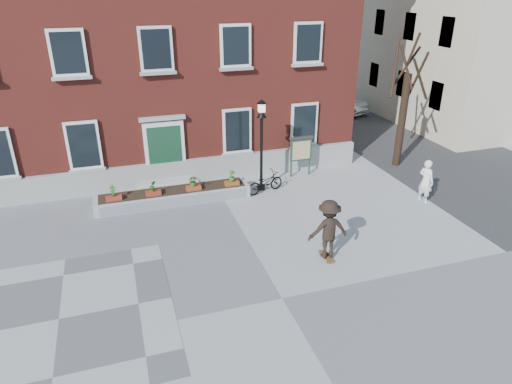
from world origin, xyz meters
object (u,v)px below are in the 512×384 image
object	(u,v)px
notice_board	(301,150)
skateboarder	(328,229)
lamp_post	(261,133)
parked_car	(338,101)
bystander	(426,181)
bicycle	(265,182)

from	to	relation	value
notice_board	skateboarder	bearing A→B (deg)	-105.69
lamp_post	notice_board	world-z (taller)	lamp_post
parked_car	skateboarder	bearing A→B (deg)	-138.87
parked_car	lamp_post	world-z (taller)	lamp_post
lamp_post	skateboarder	world-z (taller)	lamp_post
bystander	notice_board	xyz separation A→B (m)	(-3.73, 4.05, 0.36)
bicycle	lamp_post	xyz separation A→B (m)	(-0.07, 0.32, 2.09)
parked_car	notice_board	size ratio (longest dim) A/B	2.33
skateboarder	bicycle	bearing A→B (deg)	92.72
bystander	skateboarder	xyz separation A→B (m)	(-5.60, -2.61, 0.17)
parked_car	bystander	world-z (taller)	bystander
bicycle	bystander	xyz separation A→B (m)	(5.86, -2.81, 0.45)
parked_car	lamp_post	bearing A→B (deg)	-151.21
bystander	lamp_post	size ratio (longest dim) A/B	0.46
bicycle	notice_board	size ratio (longest dim) A/B	0.92
bystander	notice_board	distance (m)	5.52
bicycle	bystander	world-z (taller)	bystander
notice_board	bystander	bearing A→B (deg)	-47.38
skateboarder	bystander	bearing A→B (deg)	24.97
parked_car	skateboarder	size ratio (longest dim) A/B	2.10
bicycle	skateboarder	distance (m)	5.46
bicycle	lamp_post	size ratio (longest dim) A/B	0.44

